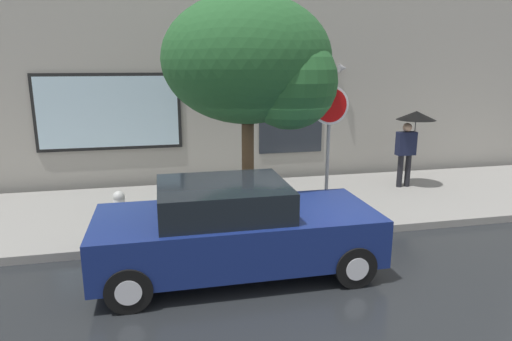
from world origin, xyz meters
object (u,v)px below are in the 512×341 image
Objects in this scene: pedestrian_with_umbrella at (413,127)px; stop_sign at (329,126)px; fire_hydrant at (120,210)px; street_tree at (256,65)px; parked_car at (234,229)px.

stop_sign is (-2.92, -1.77, 0.37)m from pedestrian_with_umbrella.
fire_hydrant is at bearing 175.83° from stop_sign.
pedestrian_with_umbrella is at bearing 31.22° from stop_sign.
stop_sign is at bearing -148.78° from pedestrian_with_umbrella.
street_tree is at bearing 178.39° from stop_sign.
fire_hydrant is (-1.90, 2.04, -0.22)m from parked_car.
pedestrian_with_umbrella is 3.43m from stop_sign.
parked_car is 5.98× the size of fire_hydrant.
pedestrian_with_umbrella is at bearing 34.42° from parked_car.
pedestrian_with_umbrella is (5.12, 3.51, 0.95)m from parked_car.
fire_hydrant is 4.39m from stop_sign.
stop_sign reaches higher than pedestrian_with_umbrella.
stop_sign reaches higher than parked_car.
parked_car is 2.24× the size of pedestrian_with_umbrella.
street_tree is at bearing -158.50° from pedestrian_with_umbrella.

